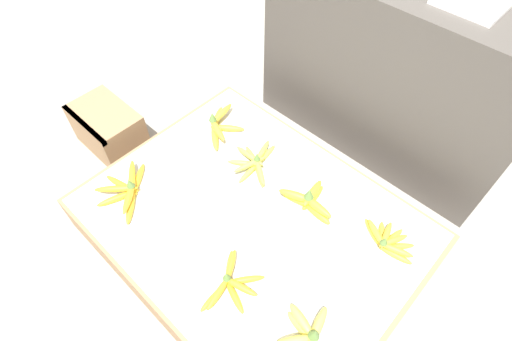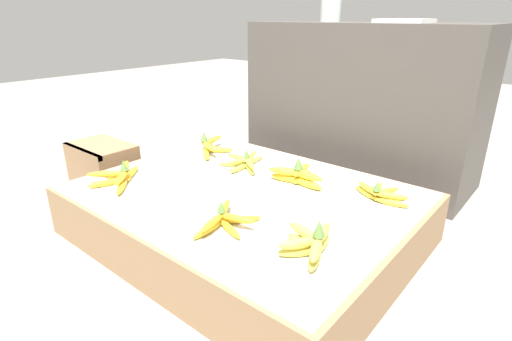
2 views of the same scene
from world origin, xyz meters
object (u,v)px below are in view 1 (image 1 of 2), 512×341
object	(u,v)px
banana_bunch_front_left	(127,189)
banana_bunch_front_right	(306,336)
banana_bunch_middle_left	(219,125)
foam_tray_white	(472,1)
banana_bunch_middle_midright	(309,200)
banana_bunch_middle_right	(388,241)
banana_bunch_front_midright	(230,283)
wooden_crate	(109,129)
banana_bunch_middle_midleft	(255,162)

from	to	relation	value
banana_bunch_front_left	banana_bunch_front_right	world-z (taller)	banana_bunch_front_right
banana_bunch_middle_left	foam_tray_white	bearing A→B (deg)	44.89
banana_bunch_front_left	banana_bunch_middle_midright	xyz separation A→B (m)	(0.56, 0.45, 0.01)
banana_bunch_middle_left	banana_bunch_middle_right	bearing A→B (deg)	1.50
banana_bunch_front_right	foam_tray_white	xyz separation A→B (m)	(-0.22, 1.08, 0.57)
banana_bunch_front_midright	foam_tray_white	size ratio (longest dim) A/B	1.08
banana_bunch_front_left	foam_tray_white	xyz separation A→B (m)	(0.65, 1.14, 0.58)
banana_bunch_front_right	banana_bunch_middle_right	size ratio (longest dim) A/B	0.91
banana_bunch_middle_midright	foam_tray_white	size ratio (longest dim) A/B	1.07
banana_bunch_middle_right	foam_tray_white	bearing A→B (deg)	110.14
wooden_crate	banana_bunch_front_left	world-z (taller)	banana_bunch_front_left
banana_bunch_front_right	banana_bunch_middle_right	bearing A→B (deg)	89.40
banana_bunch_front_left	banana_bunch_middle_right	world-z (taller)	banana_bunch_front_left
banana_bunch_front_right	banana_bunch_middle_midright	bearing A→B (deg)	127.95
wooden_crate	banana_bunch_middle_midleft	xyz separation A→B (m)	(0.73, 0.27, 0.11)
banana_bunch_front_right	banana_bunch_middle_left	bearing A→B (deg)	152.85
banana_bunch_front_left	banana_bunch_front_midright	bearing A→B (deg)	1.37
banana_bunch_front_right	banana_bunch_middle_right	distance (m)	0.47
banana_bunch_middle_midright	banana_bunch_middle_right	world-z (taller)	banana_bunch_middle_midright
banana_bunch_middle_left	banana_bunch_middle_midright	bearing A→B (deg)	-4.61
banana_bunch_front_midright	banana_bunch_middle_midright	bearing A→B (deg)	92.18
banana_bunch_front_midright	banana_bunch_front_right	distance (m)	0.30
banana_bunch_middle_right	banana_bunch_front_left	bearing A→B (deg)	-149.26
banana_bunch_front_right	banana_bunch_middle_midright	xyz separation A→B (m)	(-0.31, 0.40, 0.00)
banana_bunch_front_midright	banana_bunch_middle_left	size ratio (longest dim) A/B	0.98
banana_bunch_middle_midleft	banana_bunch_middle_midright	xyz separation A→B (m)	(0.29, -0.00, 0.01)
banana_bunch_middle_left	banana_bunch_middle_midright	distance (m)	0.56
wooden_crate	foam_tray_white	bearing A→B (deg)	40.87
wooden_crate	banana_bunch_front_left	size ratio (longest dim) A/B	1.28
wooden_crate	banana_bunch_front_midright	xyz separation A→B (m)	(1.03, -0.17, 0.11)
banana_bunch_front_right	banana_bunch_front_left	bearing A→B (deg)	-176.44
wooden_crate	banana_bunch_middle_midright	bearing A→B (deg)	14.98
wooden_crate	banana_bunch_middle_midright	distance (m)	1.06
wooden_crate	banana_bunch_middle_right	bearing A→B (deg)	14.29
wooden_crate	banana_bunch_front_midright	world-z (taller)	banana_bunch_front_midright
banana_bunch_front_left	banana_bunch_middle_left	size ratio (longest dim) A/B	1.09
banana_bunch_front_right	banana_bunch_middle_left	size ratio (longest dim) A/B	0.86
banana_bunch_middle_midright	banana_bunch_middle_midleft	bearing A→B (deg)	179.91
banana_bunch_front_midright	banana_bunch_middle_left	world-z (taller)	banana_bunch_middle_left
banana_bunch_front_left	banana_bunch_middle_midleft	distance (m)	0.53
banana_bunch_middle_left	banana_bunch_middle_midleft	distance (m)	0.27
banana_bunch_middle_right	foam_tray_white	world-z (taller)	foam_tray_white
banana_bunch_front_midright	banana_bunch_front_right	xyz separation A→B (m)	(0.29, 0.04, 0.01)
banana_bunch_middle_right	banana_bunch_front_right	bearing A→B (deg)	-90.60
wooden_crate	foam_tray_white	size ratio (longest dim) A/B	1.54
banana_bunch_middle_left	banana_bunch_front_left	bearing A→B (deg)	-90.64
banana_bunch_middle_left	foam_tray_white	distance (m)	1.07
wooden_crate	banana_bunch_front_left	bearing A→B (deg)	-21.57
banana_bunch_middle_midleft	foam_tray_white	bearing A→B (deg)	61.20
banana_bunch_front_midright	banana_bunch_middle_right	world-z (taller)	banana_bunch_front_midright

